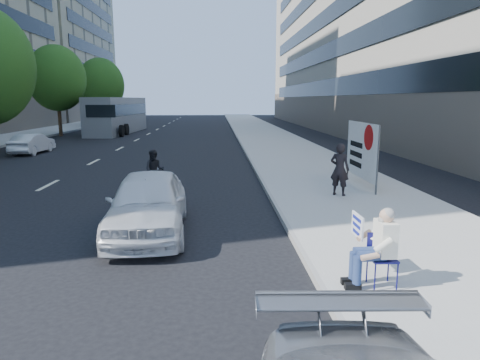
{
  "coord_description": "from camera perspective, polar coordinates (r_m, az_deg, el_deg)",
  "views": [
    {
      "loc": [
        -0.25,
        -7.89,
        3.14
      ],
      "look_at": [
        0.29,
        1.8,
        1.3
      ],
      "focal_mm": 32.0,
      "sensor_mm": 36.0,
      "label": 1
    }
  ],
  "objects": [
    {
      "name": "ground",
      "position": [
        8.49,
        -1.28,
        -10.96
      ],
      "size": [
        160.0,
        160.0,
        0.0
      ],
      "primitive_type": "plane",
      "color": "black",
      "rests_on": "ground"
    },
    {
      "name": "near_sidewalk",
      "position": [
        28.37,
        5.49,
        4.47
      ],
      "size": [
        5.0,
        120.0,
        0.15
      ],
      "primitive_type": "cube",
      "color": "#A6A49B",
      "rests_on": "ground"
    },
    {
      "name": "far_bldg_north",
      "position": [
        76.73,
        -27.33,
        17.71
      ],
      "size": [
        22.0,
        28.0,
        28.0
      ],
      "primitive_type": "cube",
      "color": "tan",
      "rests_on": "ground"
    },
    {
      "name": "near_building",
      "position": [
        44.0,
        21.17,
        19.0
      ],
      "size": [
        14.0,
        70.0,
        20.0
      ],
      "primitive_type": "cube",
      "color": "#A59E8E",
      "rests_on": "ground"
    },
    {
      "name": "tree_far_d",
      "position": [
        40.24,
        -23.25,
        12.36
      ],
      "size": [
        4.8,
        4.8,
        7.65
      ],
      "color": "#382616",
      "rests_on": "ground"
    },
    {
      "name": "tree_far_e",
      "position": [
        53.63,
        -18.09,
        11.95
      ],
      "size": [
        5.4,
        5.4,
        7.89
      ],
      "color": "#382616",
      "rests_on": "ground"
    },
    {
      "name": "seated_protester",
      "position": [
        7.25,
        17.7,
        -8.01
      ],
      "size": [
        0.83,
        1.12,
        1.31
      ],
      "color": "navy",
      "rests_on": "near_sidewalk"
    },
    {
      "name": "pedestrian_woman",
      "position": [
        13.75,
        13.15,
        1.39
      ],
      "size": [
        0.72,
        0.66,
        1.65
      ],
      "primitive_type": "imported",
      "rotation": [
        0.0,
        0.0,
        2.55
      ],
      "color": "black",
      "rests_on": "near_sidewalk"
    },
    {
      "name": "protest_banner",
      "position": [
        15.46,
        15.89,
        3.86
      ],
      "size": [
        0.08,
        3.06,
        2.2
      ],
      "color": "#4C4C4C",
      "rests_on": "near_sidewalk"
    },
    {
      "name": "white_sedan_near",
      "position": [
        10.3,
        -12.16,
        -3.0
      ],
      "size": [
        1.95,
        4.4,
        1.47
      ],
      "primitive_type": "imported",
      "rotation": [
        0.0,
        0.0,
        0.05
      ],
      "color": "white",
      "rests_on": "ground"
    },
    {
      "name": "white_sedan_mid",
      "position": [
        27.93,
        -25.96,
        4.39
      ],
      "size": [
        1.42,
        3.61,
        1.17
      ],
      "primitive_type": "imported",
      "rotation": [
        0.0,
        0.0,
        3.09
      ],
      "color": "silver",
      "rests_on": "ground"
    },
    {
      "name": "motorcycle",
      "position": [
        15.17,
        -11.3,
        1.02
      ],
      "size": [
        0.71,
        2.04,
        1.42
      ],
      "rotation": [
        0.0,
        0.0,
        -0.04
      ],
      "color": "black",
      "rests_on": "ground"
    },
    {
      "name": "bus",
      "position": [
        42.37,
        -15.97,
        8.27
      ],
      "size": [
        3.42,
        12.21,
        3.3
      ],
      "rotation": [
        0.0,
        0.0,
        -0.07
      ],
      "color": "slate",
      "rests_on": "ground"
    }
  ]
}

